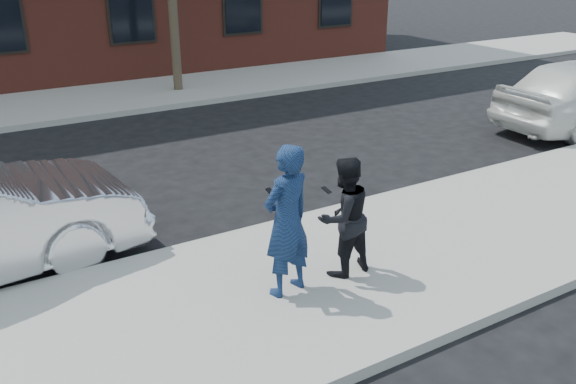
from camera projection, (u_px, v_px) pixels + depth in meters
ground at (166, 324)px, 7.25m from camera, size 100.00×100.00×0.00m
near_sidewalk at (173, 330)px, 7.02m from camera, size 50.00×3.50×0.15m
near_curb at (126, 264)px, 8.45m from camera, size 50.00×0.10×0.15m
far_sidewalk at (15, 110)px, 16.13m from camera, size 50.00×3.50×0.15m
far_curb at (27, 126)px, 14.71m from camera, size 50.00×0.10×0.15m
man_hoodie at (287, 221)px, 7.30m from camera, size 0.79×0.62×1.93m
man_peacoat at (344, 217)px, 7.80m from camera, size 0.82×0.66×1.60m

